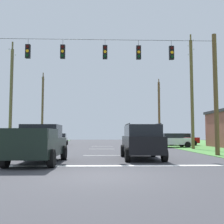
# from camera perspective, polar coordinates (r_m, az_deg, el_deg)

# --- Properties ---
(ground_plane) EXTENTS (120.00, 120.00, 0.00)m
(ground_plane) POSITION_cam_1_polar(r_m,az_deg,el_deg) (9.75, -2.33, -13.26)
(ground_plane) COLOR #3D3D42
(stop_bar_stripe) EXTENTS (13.89, 0.45, 0.01)m
(stop_bar_stripe) POSITION_cam_1_polar(r_m,az_deg,el_deg) (12.75, -2.25, -11.19)
(stop_bar_stripe) COLOR white
(stop_bar_stripe) RESTS_ON ground
(lane_dash_0) EXTENTS (2.50, 0.15, 0.01)m
(lane_dash_0) POSITION_cam_1_polar(r_m,az_deg,el_deg) (18.72, -2.17, -9.08)
(lane_dash_0) COLOR white
(lane_dash_0) RESTS_ON ground
(lane_dash_1) EXTENTS (2.50, 0.15, 0.01)m
(lane_dash_1) POSITION_cam_1_polar(r_m,az_deg,el_deg) (26.62, -2.12, -7.75)
(lane_dash_1) COLOR white
(lane_dash_1) RESTS_ON ground
(lane_dash_2) EXTENTS (2.50, 0.15, 0.01)m
(lane_dash_2) POSITION_cam_1_polar(r_m,az_deg,el_deg) (32.27, -2.10, -7.20)
(lane_dash_2) COLOR white
(lane_dash_2) RESTS_ON ground
(overhead_signal_span) EXTENTS (16.19, 0.31, 8.44)m
(overhead_signal_span) POSITION_cam_1_polar(r_m,az_deg,el_deg) (18.61, -2.37, 5.77)
(overhead_signal_span) COLOR brown
(overhead_signal_span) RESTS_ON ground
(pickup_truck) EXTENTS (2.31, 5.41, 1.95)m
(pickup_truck) POSITION_cam_1_polar(r_m,az_deg,el_deg) (14.27, -15.04, -6.46)
(pickup_truck) COLOR black
(pickup_truck) RESTS_ON ground
(suv_black) EXTENTS (2.21, 4.80, 2.05)m
(suv_black) POSITION_cam_1_polar(r_m,az_deg,el_deg) (16.12, 6.22, -6.02)
(suv_black) COLOR black
(suv_black) RESTS_ON ground
(distant_car_crossing_white) EXTENTS (4.41, 2.25, 1.52)m
(distant_car_crossing_white) POSITION_cam_1_polar(r_m,az_deg,el_deg) (30.43, 12.44, -5.77)
(distant_car_crossing_white) COLOR silver
(distant_car_crossing_white) RESTS_ON ground
(distant_car_oncoming) EXTENTS (2.27, 4.42, 1.52)m
(distant_car_oncoming) POSITION_cam_1_polar(r_m,az_deg,el_deg) (36.15, -10.93, -5.59)
(distant_car_oncoming) COLOR silver
(distant_car_oncoming) RESTS_ON ground
(distant_car_far_parked) EXTENTS (4.38, 2.18, 1.52)m
(distant_car_far_parked) POSITION_cam_1_polar(r_m,az_deg,el_deg) (35.42, 14.15, -5.56)
(distant_car_far_parked) COLOR maroon
(distant_car_far_parked) RESTS_ON ground
(utility_pole_mid_right) EXTENTS (0.31, 1.80, 11.35)m
(utility_pole_mid_right) POSITION_cam_1_polar(r_m,az_deg,el_deg) (27.80, 16.39, 4.21)
(utility_pole_mid_right) COLOR brown
(utility_pole_mid_right) RESTS_ON ground
(utility_pole_far_right) EXTENTS (0.33, 1.90, 9.86)m
(utility_pole_far_right) POSITION_cam_1_polar(r_m,az_deg,el_deg) (41.81, 9.85, 0.16)
(utility_pole_far_right) COLOR brown
(utility_pole_far_right) RESTS_ON ground
(utility_pole_mid_left) EXTENTS (0.28, 1.87, 10.11)m
(utility_pole_mid_left) POSITION_cam_1_polar(r_m,az_deg,el_deg) (26.89, -20.41, 2.98)
(utility_pole_mid_left) COLOR brown
(utility_pole_mid_left) RESTS_ON ground
(utility_pole_far_left) EXTENTS (0.31, 1.70, 10.31)m
(utility_pole_far_left) POSITION_cam_1_polar(r_m,az_deg,el_deg) (40.16, -14.37, 0.58)
(utility_pole_far_left) COLOR brown
(utility_pole_far_left) RESTS_ON ground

